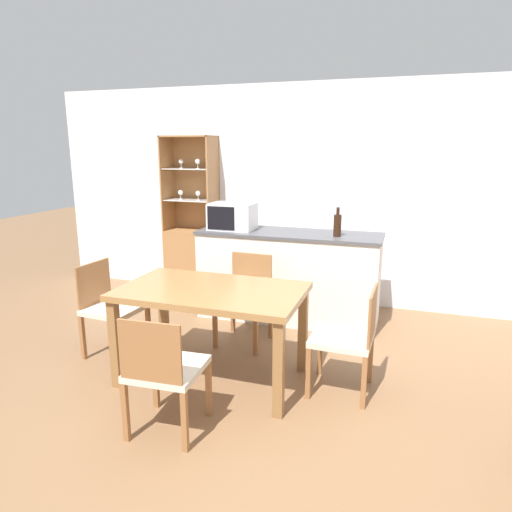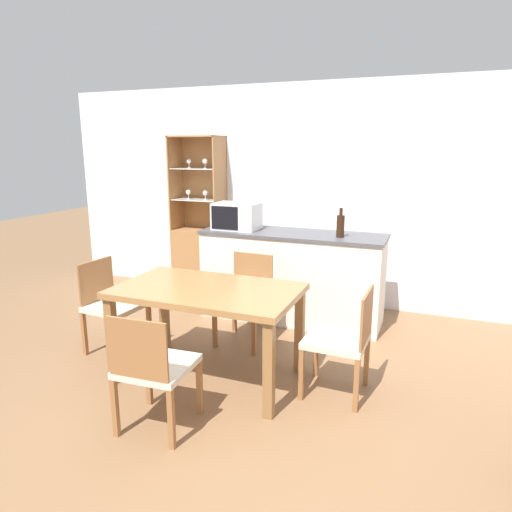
% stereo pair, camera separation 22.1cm
% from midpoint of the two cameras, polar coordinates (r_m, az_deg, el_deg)
% --- Properties ---
extents(ground_plane, '(18.00, 18.00, 0.00)m').
position_cam_midpoint_polar(ground_plane, '(3.43, -2.12, -18.81)').
color(ground_plane, brown).
extents(wall_back, '(6.80, 0.06, 2.55)m').
position_cam_midpoint_polar(wall_back, '(5.44, 9.07, 7.43)').
color(wall_back, silver).
rests_on(wall_back, ground_plane).
extents(kitchen_counter, '(1.94, 0.61, 0.96)m').
position_cam_midpoint_polar(kitchen_counter, '(4.92, 5.76, -2.54)').
color(kitchen_counter, silver).
rests_on(kitchen_counter, ground_plane).
extents(display_cabinet, '(0.64, 0.36, 1.96)m').
position_cam_midpoint_polar(display_cabinet, '(5.87, -5.96, 1.07)').
color(display_cabinet, '#A37042').
rests_on(display_cabinet, ground_plane).
extents(dining_table, '(1.43, 0.86, 0.76)m').
position_cam_midpoint_polar(dining_table, '(3.61, -4.34, -5.42)').
color(dining_table, olive).
rests_on(dining_table, ground_plane).
extents(dining_chair_head_far, '(0.47, 0.47, 0.83)m').
position_cam_midpoint_polar(dining_chair_head_far, '(4.35, 0.15, -5.22)').
color(dining_chair_head_far, beige).
rests_on(dining_chair_head_far, ground_plane).
extents(dining_chair_head_near, '(0.47, 0.47, 0.83)m').
position_cam_midpoint_polar(dining_chair_head_near, '(3.09, -10.60, -13.60)').
color(dining_chair_head_near, beige).
rests_on(dining_chair_head_near, ground_plane).
extents(dining_chair_side_left_far, '(0.48, 0.48, 0.83)m').
position_cam_midpoint_polar(dining_chair_side_left_far, '(4.33, -16.16, -5.87)').
color(dining_chair_side_left_far, beige).
rests_on(dining_chair_side_left_far, ground_plane).
extents(dining_chair_side_right_far, '(0.46, 0.46, 0.83)m').
position_cam_midpoint_polar(dining_chair_side_right_far, '(3.52, 12.50, -10.21)').
color(dining_chair_side_right_far, beige).
rests_on(dining_chair_side_right_far, ground_plane).
extents(microwave, '(0.48, 0.33, 0.29)m').
position_cam_midpoint_polar(microwave, '(4.96, -1.17, 4.99)').
color(microwave, silver).
rests_on(microwave, kitchen_counter).
extents(wine_bottle, '(0.08, 0.08, 0.29)m').
position_cam_midpoint_polar(wine_bottle, '(4.61, 11.87, 3.75)').
color(wine_bottle, black).
rests_on(wine_bottle, kitchen_counter).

